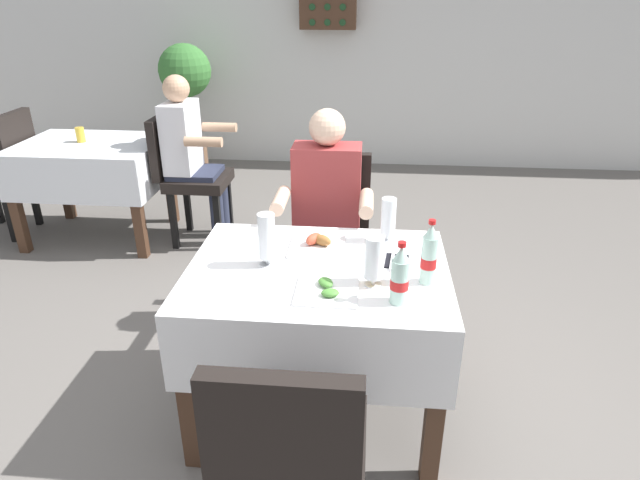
{
  "coord_description": "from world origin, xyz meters",
  "views": [
    {
      "loc": [
        0.21,
        -2.04,
        1.82
      ],
      "look_at": [
        0.01,
        0.06,
        0.84
      ],
      "focal_mm": 30.71,
      "sensor_mm": 36.0,
      "label": 1
    }
  ],
  "objects_px": {
    "chair_near_camera_side": "(292,455)",
    "beer_glass_left": "(374,261)",
    "background_chair_left": "(3,166)",
    "wall_bottle_rack": "(328,7)",
    "plate_far_diner": "(318,244)",
    "chair_far_diner_seat": "(332,232)",
    "beer_glass_right": "(388,219)",
    "main_dining_table": "(318,304)",
    "background_chair_right": "(186,172)",
    "cola_bottle_secondary": "(400,277)",
    "potted_plant_corner": "(186,87)",
    "cola_bottle_primary": "(429,256)",
    "background_table_tumbler": "(80,135)",
    "plate_near_camera": "(327,290)",
    "beer_glass_middle": "(267,238)",
    "seated_diner_far": "(326,213)",
    "background_patron": "(190,151)",
    "napkin_cutlery_set": "(388,260)"
  },
  "relations": [
    {
      "from": "cola_bottle_secondary",
      "to": "potted_plant_corner",
      "type": "height_order",
      "value": "potted_plant_corner"
    },
    {
      "from": "cola_bottle_primary",
      "to": "plate_far_diner",
      "type": "bearing_deg",
      "value": 149.08
    },
    {
      "from": "beer_glass_left",
      "to": "cola_bottle_primary",
      "type": "bearing_deg",
      "value": 11.05
    },
    {
      "from": "background_chair_right",
      "to": "background_table_tumbler",
      "type": "height_order",
      "value": "background_chair_right"
    },
    {
      "from": "seated_diner_far",
      "to": "chair_near_camera_side",
      "type": "bearing_deg",
      "value": -89.08
    },
    {
      "from": "seated_diner_far",
      "to": "potted_plant_corner",
      "type": "xyz_separation_m",
      "value": [
        -1.66,
        2.82,
        0.17
      ]
    },
    {
      "from": "plate_far_diner",
      "to": "background_chair_left",
      "type": "height_order",
      "value": "background_chair_left"
    },
    {
      "from": "plate_near_camera",
      "to": "potted_plant_corner",
      "type": "bearing_deg",
      "value": 115.01
    },
    {
      "from": "chair_far_diner_seat",
      "to": "main_dining_table",
      "type": "bearing_deg",
      "value": -90.0
    },
    {
      "from": "chair_near_camera_side",
      "to": "beer_glass_left",
      "type": "xyz_separation_m",
      "value": [
        0.23,
        0.69,
        0.31
      ]
    },
    {
      "from": "seated_diner_far",
      "to": "potted_plant_corner",
      "type": "relative_size",
      "value": 0.96
    },
    {
      "from": "napkin_cutlery_set",
      "to": "background_patron",
      "type": "bearing_deg",
      "value": 129.18
    },
    {
      "from": "napkin_cutlery_set",
      "to": "background_chair_left",
      "type": "relative_size",
      "value": 0.2
    },
    {
      "from": "chair_near_camera_side",
      "to": "beer_glass_middle",
      "type": "height_order",
      "value": "beer_glass_middle"
    },
    {
      "from": "background_chair_left",
      "to": "wall_bottle_rack",
      "type": "xyz_separation_m",
      "value": [
        2.35,
        2.05,
        1.08
      ]
    },
    {
      "from": "plate_far_diner",
      "to": "beer_glass_middle",
      "type": "distance_m",
      "value": 0.29
    },
    {
      "from": "beer_glass_right",
      "to": "potted_plant_corner",
      "type": "relative_size",
      "value": 0.16
    },
    {
      "from": "main_dining_table",
      "to": "beer_glass_right",
      "type": "relative_size",
      "value": 5.27
    },
    {
      "from": "main_dining_table",
      "to": "background_chair_right",
      "type": "relative_size",
      "value": 1.12
    },
    {
      "from": "plate_far_diner",
      "to": "background_table_tumbler",
      "type": "xyz_separation_m",
      "value": [
        -1.94,
        1.65,
        0.04
      ]
    },
    {
      "from": "background_chair_right",
      "to": "beer_glass_right",
      "type": "bearing_deg",
      "value": -46.18
    },
    {
      "from": "background_table_tumbler",
      "to": "cola_bottle_secondary",
      "type": "bearing_deg",
      "value": -42.4
    },
    {
      "from": "chair_near_camera_side",
      "to": "background_chair_right",
      "type": "xyz_separation_m",
      "value": [
        -1.17,
        2.63,
        0.0
      ]
    },
    {
      "from": "main_dining_table",
      "to": "background_patron",
      "type": "height_order",
      "value": "background_patron"
    },
    {
      "from": "plate_near_camera",
      "to": "beer_glass_right",
      "type": "relative_size",
      "value": 1.16
    },
    {
      "from": "chair_near_camera_side",
      "to": "plate_far_diner",
      "type": "bearing_deg",
      "value": 91.12
    },
    {
      "from": "chair_far_diner_seat",
      "to": "plate_far_diner",
      "type": "distance_m",
      "value": 0.66
    },
    {
      "from": "cola_bottle_primary",
      "to": "wall_bottle_rack",
      "type": "height_order",
      "value": "wall_bottle_rack"
    },
    {
      "from": "background_chair_left",
      "to": "chair_far_diner_seat",
      "type": "bearing_deg",
      "value": -20.93
    },
    {
      "from": "seated_diner_far",
      "to": "beer_glass_right",
      "type": "height_order",
      "value": "seated_diner_far"
    },
    {
      "from": "background_chair_right",
      "to": "main_dining_table",
      "type": "bearing_deg",
      "value": -57.24
    },
    {
      "from": "cola_bottle_secondary",
      "to": "chair_far_diner_seat",
      "type": "bearing_deg",
      "value": 106.99
    },
    {
      "from": "main_dining_table",
      "to": "cola_bottle_primary",
      "type": "height_order",
      "value": "cola_bottle_primary"
    },
    {
      "from": "plate_near_camera",
      "to": "background_patron",
      "type": "bearing_deg",
      "value": 120.28
    },
    {
      "from": "chair_far_diner_seat",
      "to": "napkin_cutlery_set",
      "type": "relative_size",
      "value": 5.0
    },
    {
      "from": "beer_glass_middle",
      "to": "background_chair_right",
      "type": "xyz_separation_m",
      "value": [
        -0.96,
        1.81,
        -0.32
      ]
    },
    {
      "from": "background_table_tumbler",
      "to": "background_chair_right",
      "type": "bearing_deg",
      "value": -1.68
    },
    {
      "from": "beer_glass_middle",
      "to": "potted_plant_corner",
      "type": "height_order",
      "value": "potted_plant_corner"
    },
    {
      "from": "plate_near_camera",
      "to": "background_table_tumbler",
      "type": "distance_m",
      "value": 2.87
    },
    {
      "from": "beer_glass_right",
      "to": "background_patron",
      "type": "xyz_separation_m",
      "value": [
        -1.41,
        1.52,
        -0.15
      ]
    },
    {
      "from": "cola_bottle_secondary",
      "to": "potted_plant_corner",
      "type": "distance_m",
      "value": 4.27
    },
    {
      "from": "chair_far_diner_seat",
      "to": "beer_glass_right",
      "type": "xyz_separation_m",
      "value": [
        0.29,
        -0.52,
        0.31
      ]
    },
    {
      "from": "plate_near_camera",
      "to": "napkin_cutlery_set",
      "type": "relative_size",
      "value": 1.23
    },
    {
      "from": "cola_bottle_primary",
      "to": "plate_near_camera",
      "type": "bearing_deg",
      "value": -163.77
    },
    {
      "from": "beer_glass_middle",
      "to": "plate_near_camera",
      "type": "bearing_deg",
      "value": -36.99
    },
    {
      "from": "wall_bottle_rack",
      "to": "beer_glass_left",
      "type": "bearing_deg",
      "value": -82.91
    },
    {
      "from": "beer_glass_left",
      "to": "background_chair_left",
      "type": "distance_m",
      "value": 3.46
    },
    {
      "from": "main_dining_table",
      "to": "chair_near_camera_side",
      "type": "height_order",
      "value": "chair_near_camera_side"
    },
    {
      "from": "beer_glass_left",
      "to": "potted_plant_corner",
      "type": "distance_m",
      "value": 4.12
    },
    {
      "from": "chair_near_camera_side",
      "to": "seated_diner_far",
      "type": "xyz_separation_m",
      "value": [
        -0.02,
        1.52,
        0.16
      ]
    }
  ]
}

